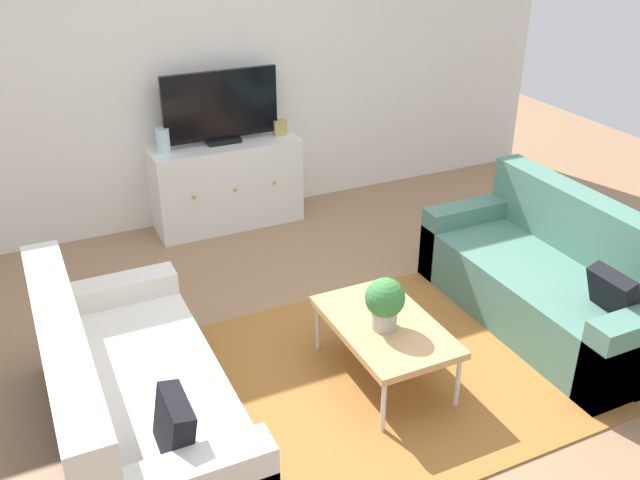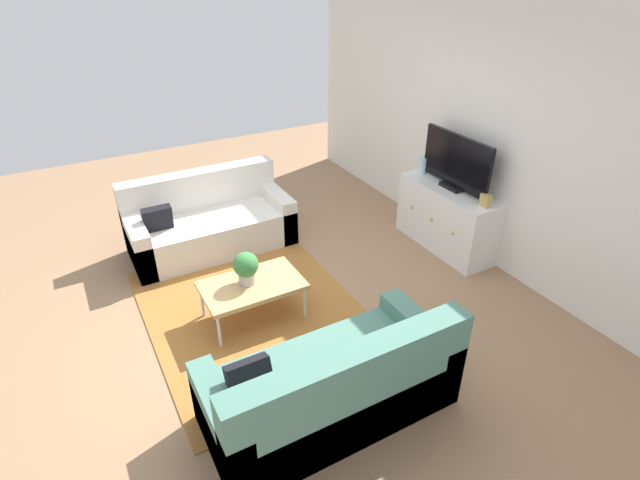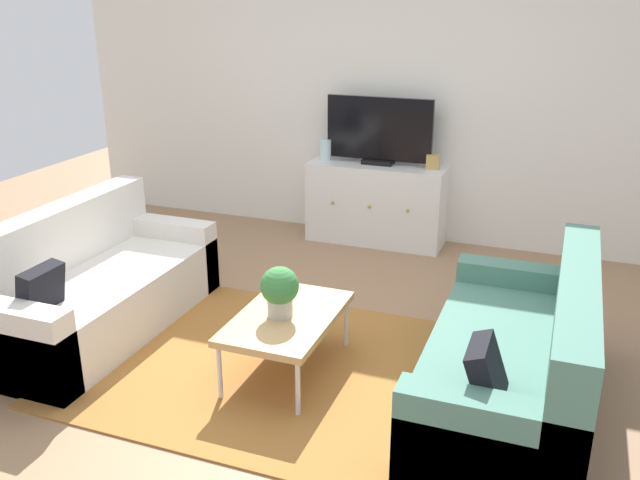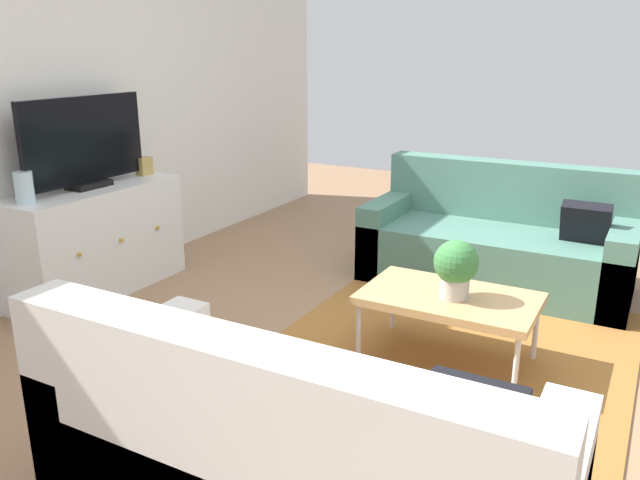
{
  "view_description": "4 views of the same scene",
  "coord_description": "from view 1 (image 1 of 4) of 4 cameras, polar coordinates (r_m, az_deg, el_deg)",
  "views": [
    {
      "loc": [
        -1.72,
        -3.06,
        2.67
      ],
      "look_at": [
        0.0,
        0.57,
        0.6
      ],
      "focal_mm": 39.16,
      "sensor_mm": 36.0,
      "label": 1
    },
    {
      "loc": [
        3.54,
        -1.39,
        2.97
      ],
      "look_at": [
        0.0,
        0.57,
        0.6
      ],
      "focal_mm": 27.54,
      "sensor_mm": 36.0,
      "label": 2
    },
    {
      "loc": [
        1.54,
        -3.52,
        2.2
      ],
      "look_at": [
        0.0,
        0.57,
        0.6
      ],
      "focal_mm": 38.11,
      "sensor_mm": 36.0,
      "label": 3
    },
    {
      "loc": [
        -3.0,
        -1.07,
        1.65
      ],
      "look_at": [
        0.0,
        0.57,
        0.6
      ],
      "focal_mm": 35.81,
      "sensor_mm": 36.0,
      "label": 4
    }
  ],
  "objects": [
    {
      "name": "tv_console",
      "position": [
        6.03,
        -7.64,
        4.56
      ],
      "size": [
        1.24,
        0.47,
        0.74
      ],
      "color": "white",
      "rests_on": "ground_plane"
    },
    {
      "name": "coffee_table",
      "position": [
        4.11,
        5.33,
        -7.12
      ],
      "size": [
        0.56,
        0.91,
        0.39
      ],
      "color": "tan",
      "rests_on": "ground_plane"
    },
    {
      "name": "couch_left_side",
      "position": [
        3.81,
        -15.73,
        -12.82
      ],
      "size": [
        0.83,
        1.8,
        0.84
      ],
      "color": "silver",
      "rests_on": "ground_plane"
    },
    {
      "name": "couch_right_side",
      "position": [
        4.94,
        18.78,
        -3.3
      ],
      "size": [
        0.83,
        1.8,
        0.84
      ],
      "color": "#4C7A6B",
      "rests_on": "ground_plane"
    },
    {
      "name": "mantel_clock",
      "position": [
        6.04,
        -3.33,
        9.17
      ],
      "size": [
        0.11,
        0.07,
        0.13
      ],
      "primitive_type": "cube",
      "color": "tan",
      "rests_on": "tv_console"
    },
    {
      "name": "wall_back",
      "position": [
        6.02,
        -8.34,
        14.29
      ],
      "size": [
        6.4,
        0.12,
        2.7
      ],
      "primitive_type": "cube",
      "color": "silver",
      "rests_on": "ground_plane"
    },
    {
      "name": "potted_plant",
      "position": [
        3.97,
        5.32,
        -5.02
      ],
      "size": [
        0.23,
        0.23,
        0.31
      ],
      "color": "#B7B2A8",
      "rests_on": "coffee_table"
    },
    {
      "name": "flat_screen_tv",
      "position": [
        5.83,
        -8.11,
        10.67
      ],
      "size": [
        0.96,
        0.16,
        0.6
      ],
      "color": "black",
      "rests_on": "tv_console"
    },
    {
      "name": "glass_vase",
      "position": [
        5.75,
        -12.71,
        7.94
      ],
      "size": [
        0.11,
        0.11,
        0.19
      ],
      "primitive_type": "cylinder",
      "color": "silver",
      "rests_on": "tv_console"
    },
    {
      "name": "ground_plane",
      "position": [
        4.41,
        3.24,
        -10.05
      ],
      "size": [
        10.0,
        10.0,
        0.0
      ],
      "primitive_type": "plane",
      "color": "#997251"
    },
    {
      "name": "area_rug",
      "position": [
        4.31,
        4.2,
        -11.07
      ],
      "size": [
        2.5,
        1.9,
        0.01
      ],
      "primitive_type": "cube",
      "color": "#9E662D",
      "rests_on": "ground_plane"
    }
  ]
}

